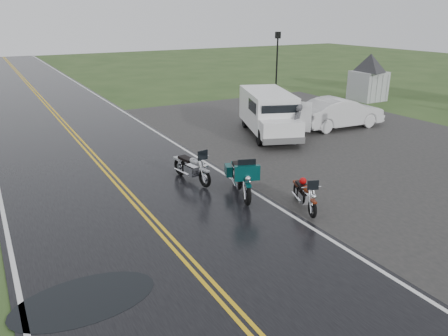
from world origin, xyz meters
name	(u,v)px	position (x,y,z in m)	size (l,w,h in m)	color
ground	(170,242)	(0.00, 0.00, 0.00)	(120.00, 120.00, 0.00)	#2D471E
road	(85,147)	(0.00, 10.00, 0.02)	(8.00, 100.00, 0.04)	black
parking_pad	(342,141)	(11.00, 5.00, 0.01)	(14.00, 24.00, 0.03)	black
visitor_center	(370,66)	(20.00, 12.00, 2.40)	(16.00, 10.00, 4.80)	#A8AAAD
motorcycle_red	(313,202)	(4.22, -0.82, 0.57)	(0.70, 1.92, 1.13)	#5C1D0A
motorcycle_teal	(247,185)	(3.01, 0.89, 0.75)	(0.92, 2.53, 1.49)	#053B3A
motorcycle_silver	(205,171)	(2.53, 2.89, 0.65)	(0.80, 2.20, 1.30)	#A5A7AD
van_white	(261,123)	(7.15, 6.29, 1.10)	(2.09, 5.58, 2.19)	white
person_at_van	(297,125)	(8.75, 5.69, 0.94)	(0.68, 0.45, 1.88)	#45464A
sedan_white	(340,113)	(12.73, 7.06, 0.80)	(1.68, 4.83, 1.59)	silver
lamp_post_far_right	(277,66)	(14.54, 15.37, 2.34)	(0.40, 0.40, 4.68)	black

